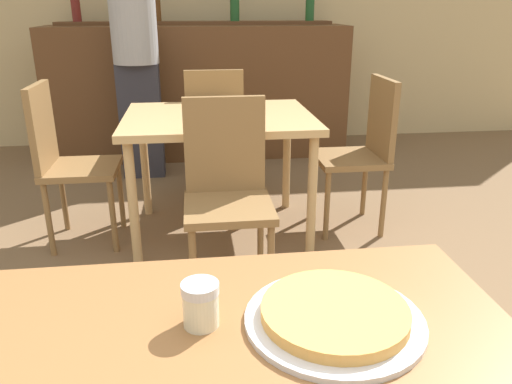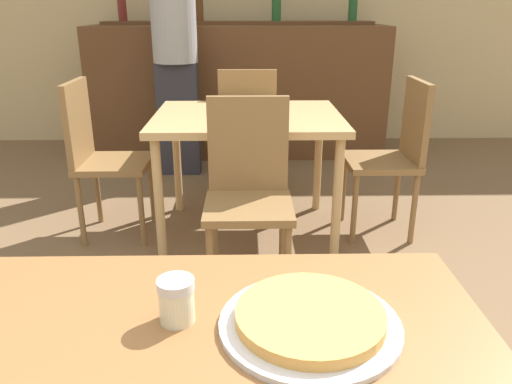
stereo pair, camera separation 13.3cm
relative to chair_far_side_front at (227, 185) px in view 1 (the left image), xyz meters
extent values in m
cube|color=brown|center=(-0.07, -1.49, 0.19)|extent=(1.06, 0.77, 0.04)
cube|color=tan|center=(0.00, 0.59, 0.18)|extent=(1.05, 0.85, 0.04)
cylinder|color=tan|center=(-0.46, 0.23, -0.18)|extent=(0.05, 0.05, 0.69)
cylinder|color=tan|center=(0.46, 0.23, -0.18)|extent=(0.05, 0.05, 0.69)
cylinder|color=tan|center=(-0.46, 0.96, -0.18)|extent=(0.05, 0.05, 0.69)
cylinder|color=tan|center=(0.46, 0.96, -0.18)|extent=(0.05, 0.05, 0.69)
cube|color=brown|center=(-0.07, 2.36, 0.04)|extent=(2.60, 0.56, 1.14)
cube|color=brown|center=(-0.07, 2.50, 0.63)|extent=(2.39, 0.24, 0.03)
cylinder|color=maroon|center=(-1.09, 2.50, 0.79)|extent=(0.08, 0.08, 0.30)
cylinder|color=#5B3314|center=(-0.41, 2.50, 0.79)|extent=(0.07, 0.07, 0.30)
cylinder|color=#1E5123|center=(0.26, 2.50, 0.80)|extent=(0.08, 0.08, 0.31)
cylinder|color=#1E5123|center=(0.94, 2.50, 0.78)|extent=(0.08, 0.08, 0.28)
cube|color=olive|center=(0.00, -0.08, -0.08)|extent=(0.40, 0.40, 0.04)
cube|color=olive|center=(0.00, 0.10, 0.16)|extent=(0.38, 0.04, 0.45)
cylinder|color=olive|center=(-0.17, -0.25, -0.31)|extent=(0.03, 0.03, 0.42)
cylinder|color=olive|center=(0.17, -0.25, -0.31)|extent=(0.03, 0.03, 0.42)
cylinder|color=olive|center=(-0.17, 0.09, -0.31)|extent=(0.03, 0.03, 0.42)
cylinder|color=olive|center=(0.17, 0.09, -0.31)|extent=(0.03, 0.03, 0.42)
cube|color=olive|center=(0.00, 1.27, -0.08)|extent=(0.40, 0.40, 0.04)
cube|color=olive|center=(0.00, 1.09, 0.16)|extent=(0.38, 0.04, 0.45)
cylinder|color=olive|center=(0.17, 1.44, -0.31)|extent=(0.03, 0.03, 0.42)
cylinder|color=olive|center=(-0.17, 1.44, -0.31)|extent=(0.03, 0.03, 0.42)
cylinder|color=olive|center=(0.17, 1.10, -0.31)|extent=(0.03, 0.03, 0.42)
cylinder|color=olive|center=(-0.17, 1.10, -0.31)|extent=(0.03, 0.03, 0.42)
cube|color=olive|center=(-0.77, 0.59, -0.08)|extent=(0.40, 0.40, 0.04)
cube|color=olive|center=(-0.96, 0.59, 0.16)|extent=(0.04, 0.38, 0.45)
cylinder|color=olive|center=(-0.60, 0.42, -0.31)|extent=(0.03, 0.03, 0.42)
cylinder|color=olive|center=(-0.60, 0.76, -0.31)|extent=(0.03, 0.03, 0.42)
cylinder|color=olive|center=(-0.94, 0.42, -0.31)|extent=(0.03, 0.03, 0.42)
cylinder|color=olive|center=(-0.94, 0.76, -0.31)|extent=(0.03, 0.03, 0.42)
cube|color=olive|center=(0.77, 0.59, -0.08)|extent=(0.40, 0.40, 0.04)
cube|color=olive|center=(0.96, 0.59, 0.16)|extent=(0.04, 0.38, 0.45)
cylinder|color=olive|center=(0.60, 0.76, -0.31)|extent=(0.03, 0.03, 0.42)
cylinder|color=olive|center=(0.60, 0.42, -0.31)|extent=(0.03, 0.03, 0.42)
cylinder|color=olive|center=(0.94, 0.76, -0.31)|extent=(0.03, 0.03, 0.42)
cylinder|color=olive|center=(0.94, 0.42, -0.31)|extent=(0.03, 0.03, 0.42)
cylinder|color=silver|center=(0.11, -1.39, 0.22)|extent=(0.34, 0.34, 0.01)
cylinder|color=gold|center=(0.11, -1.39, 0.24)|extent=(0.28, 0.28, 0.02)
cylinder|color=beige|center=(-0.14, -1.37, 0.25)|extent=(0.07, 0.07, 0.07)
cylinder|color=silver|center=(-0.14, -1.37, 0.29)|extent=(0.07, 0.07, 0.02)
cube|color=#2D2D38|center=(-0.55, 1.78, -0.08)|extent=(0.32, 0.18, 0.89)
cylinder|color=#9E9EA3|center=(-0.55, 1.78, 0.73)|extent=(0.34, 0.34, 0.74)
camera|label=1|loc=(-0.14, -2.17, 0.78)|focal=35.00mm
camera|label=2|loc=(-0.01, -2.18, 0.78)|focal=35.00mm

